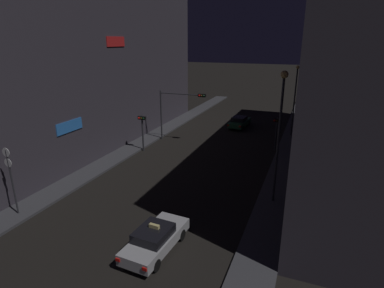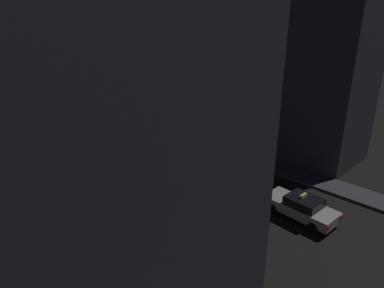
{
  "view_description": "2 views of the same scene",
  "coord_description": "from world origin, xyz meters",
  "px_view_note": "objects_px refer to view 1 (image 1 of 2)",
  "views": [
    {
      "loc": [
        9.25,
        -3.96,
        10.6
      ],
      "look_at": [
        -0.22,
        20.19,
        1.97
      ],
      "focal_mm": 29.18,
      "sensor_mm": 36.0,
      "label": 1
    },
    {
      "loc": [
        -15.19,
        0.29,
        11.84
      ],
      "look_at": [
        1.42,
        16.59,
        2.82
      ],
      "focal_mm": 32.5,
      "sensor_mm": 36.0,
      "label": 2
    }
  ],
  "objects_px": {
    "far_car": "(240,122)",
    "street_lamp_near_block": "(280,121)",
    "street_lamp_far_block": "(295,95)",
    "traffic_light_left_kerb": "(142,126)",
    "taxi": "(155,239)",
    "traffic_light_overhead": "(178,105)",
    "sign_pole_left": "(11,175)",
    "traffic_light_right_kerb": "(277,127)"
  },
  "relations": [
    {
      "from": "street_lamp_near_block",
      "to": "sign_pole_left",
      "type": "bearing_deg",
      "value": -152.73
    },
    {
      "from": "sign_pole_left",
      "to": "street_lamp_near_block",
      "type": "distance_m",
      "value": 16.96
    },
    {
      "from": "taxi",
      "to": "far_car",
      "type": "distance_m",
      "value": 25.95
    },
    {
      "from": "traffic_light_right_kerb",
      "to": "street_lamp_near_block",
      "type": "xyz_separation_m",
      "value": [
        1.29,
        -11.14,
        3.38
      ]
    },
    {
      "from": "taxi",
      "to": "street_lamp_far_block",
      "type": "height_order",
      "value": "street_lamp_far_block"
    },
    {
      "from": "far_car",
      "to": "street_lamp_near_block",
      "type": "distance_m",
      "value": 20.17
    },
    {
      "from": "traffic_light_left_kerb",
      "to": "street_lamp_far_block",
      "type": "bearing_deg",
      "value": 38.09
    },
    {
      "from": "far_car",
      "to": "traffic_light_left_kerb",
      "type": "relative_size",
      "value": 1.26
    },
    {
      "from": "far_car",
      "to": "street_lamp_far_block",
      "type": "relative_size",
      "value": 0.58
    },
    {
      "from": "taxi",
      "to": "traffic_light_left_kerb",
      "type": "bearing_deg",
      "value": 122.14
    },
    {
      "from": "taxi",
      "to": "street_lamp_near_block",
      "type": "height_order",
      "value": "street_lamp_near_block"
    },
    {
      "from": "taxi",
      "to": "street_lamp_far_block",
      "type": "xyz_separation_m",
      "value": [
        4.91,
        24.16,
        4.09
      ]
    },
    {
      "from": "traffic_light_overhead",
      "to": "sign_pole_left",
      "type": "height_order",
      "value": "traffic_light_overhead"
    },
    {
      "from": "far_car",
      "to": "sign_pole_left",
      "type": "height_order",
      "value": "sign_pole_left"
    },
    {
      "from": "taxi",
      "to": "street_lamp_near_block",
      "type": "bearing_deg",
      "value": 56.07
    },
    {
      "from": "far_car",
      "to": "traffic_light_right_kerb",
      "type": "relative_size",
      "value": 1.37
    },
    {
      "from": "taxi",
      "to": "traffic_light_overhead",
      "type": "xyz_separation_m",
      "value": [
        -6.55,
        17.74,
        3.27
      ]
    },
    {
      "from": "taxi",
      "to": "traffic_light_right_kerb",
      "type": "height_order",
      "value": "traffic_light_right_kerb"
    },
    {
      "from": "traffic_light_left_kerb",
      "to": "street_lamp_near_block",
      "type": "distance_m",
      "value": 15.25
    },
    {
      "from": "sign_pole_left",
      "to": "street_lamp_near_block",
      "type": "relative_size",
      "value": 0.5
    },
    {
      "from": "taxi",
      "to": "sign_pole_left",
      "type": "height_order",
      "value": "sign_pole_left"
    },
    {
      "from": "traffic_light_overhead",
      "to": "traffic_light_left_kerb",
      "type": "height_order",
      "value": "traffic_light_overhead"
    },
    {
      "from": "street_lamp_near_block",
      "to": "street_lamp_far_block",
      "type": "relative_size",
      "value": 1.11
    },
    {
      "from": "traffic_light_right_kerb",
      "to": "street_lamp_near_block",
      "type": "height_order",
      "value": "street_lamp_near_block"
    },
    {
      "from": "traffic_light_overhead",
      "to": "traffic_light_right_kerb",
      "type": "height_order",
      "value": "traffic_light_overhead"
    },
    {
      "from": "traffic_light_overhead",
      "to": "street_lamp_near_block",
      "type": "distance_m",
      "value": 15.57
    },
    {
      "from": "street_lamp_far_block",
      "to": "street_lamp_near_block",
      "type": "bearing_deg",
      "value": -89.4
    },
    {
      "from": "traffic_light_left_kerb",
      "to": "sign_pole_left",
      "type": "distance_m",
      "value": 13.76
    },
    {
      "from": "traffic_light_left_kerb",
      "to": "sign_pole_left",
      "type": "xyz_separation_m",
      "value": [
        -1.21,
        -13.71,
        0.2
      ]
    },
    {
      "from": "far_car",
      "to": "traffic_light_overhead",
      "type": "height_order",
      "value": "traffic_light_overhead"
    },
    {
      "from": "sign_pole_left",
      "to": "street_lamp_near_block",
      "type": "height_order",
      "value": "street_lamp_near_block"
    },
    {
      "from": "traffic_light_overhead",
      "to": "traffic_light_left_kerb",
      "type": "xyz_separation_m",
      "value": [
        -2.0,
        -4.13,
        -1.39
      ]
    },
    {
      "from": "traffic_light_overhead",
      "to": "traffic_light_left_kerb",
      "type": "distance_m",
      "value": 4.8
    },
    {
      "from": "street_lamp_near_block",
      "to": "traffic_light_left_kerb",
      "type": "bearing_deg",
      "value": 156.03
    },
    {
      "from": "sign_pole_left",
      "to": "taxi",
      "type": "bearing_deg",
      "value": 0.58
    },
    {
      "from": "far_car",
      "to": "traffic_light_overhead",
      "type": "xyz_separation_m",
      "value": [
        -4.98,
        -8.16,
        3.28
      ]
    },
    {
      "from": "taxi",
      "to": "traffic_light_overhead",
      "type": "height_order",
      "value": "traffic_light_overhead"
    },
    {
      "from": "far_car",
      "to": "traffic_light_left_kerb",
      "type": "bearing_deg",
      "value": -119.58
    },
    {
      "from": "traffic_light_left_kerb",
      "to": "traffic_light_right_kerb",
      "type": "bearing_deg",
      "value": 22.37
    },
    {
      "from": "traffic_light_overhead",
      "to": "street_lamp_near_block",
      "type": "height_order",
      "value": "street_lamp_near_block"
    },
    {
      "from": "street_lamp_far_block",
      "to": "far_car",
      "type": "bearing_deg",
      "value": 164.89
    },
    {
      "from": "traffic_light_overhead",
      "to": "street_lamp_far_block",
      "type": "bearing_deg",
      "value": 29.24
    }
  ]
}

